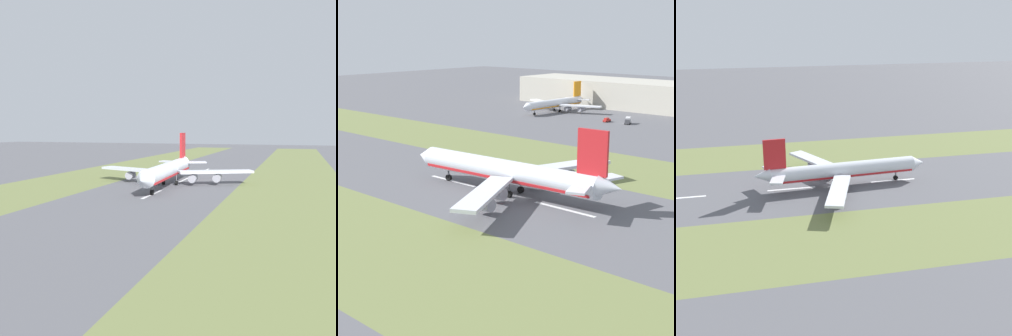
# 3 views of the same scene
# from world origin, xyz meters

# --- Properties ---
(ground_plane) EXTENTS (800.00, 800.00, 0.00)m
(ground_plane) POSITION_xyz_m (0.00, 0.00, 0.00)
(ground_plane) COLOR #56565B
(grass_median_west) EXTENTS (40.00, 600.00, 0.01)m
(grass_median_west) POSITION_xyz_m (-45.00, 0.00, 0.00)
(grass_median_west) COLOR olive
(grass_median_west) RESTS_ON ground
(grass_median_east) EXTENTS (40.00, 600.00, 0.01)m
(grass_median_east) POSITION_xyz_m (45.00, 0.00, 0.00)
(grass_median_east) COLOR olive
(grass_median_east) RESTS_ON ground
(centreline_dash_mid) EXTENTS (1.20, 18.00, 0.01)m
(centreline_dash_mid) POSITION_xyz_m (0.00, -14.03, 0.01)
(centreline_dash_mid) COLOR silver
(centreline_dash_mid) RESTS_ON ground
(centreline_dash_far) EXTENTS (1.20, 18.00, 0.01)m
(centreline_dash_far) POSITION_xyz_m (0.00, 25.97, 0.01)
(centreline_dash_far) COLOR silver
(centreline_dash_far) RESTS_ON ground
(airplane_main_jet) EXTENTS (64.00, 67.22, 20.20)m
(airplane_main_jet) POSITION_xyz_m (1.00, 4.06, 6.02)
(airplane_main_jet) COLOR silver
(airplane_main_jet) RESTS_ON ground
(terminal_building) EXTENTS (36.00, 117.75, 15.05)m
(terminal_building) POSITION_xyz_m (178.85, 79.01, 7.52)
(terminal_building) COLOR #B2AD9E
(terminal_building) RESTS_ON ground
(airplane_parked_apron) EXTENTS (50.95, 48.60, 15.32)m
(airplane_parked_apron) POSITION_xyz_m (135.30, 90.20, 4.57)
(airplane_parked_apron) COLOR silver
(airplane_parked_apron) RESTS_ON ground
(service_truck) EXTENTS (6.38, 4.44, 3.10)m
(service_truck) POSITION_xyz_m (125.38, 40.65, 1.67)
(service_truck) COLOR #4C4C51
(service_truck) RESTS_ON ground
(apron_car) EXTENTS (4.46, 2.16, 2.03)m
(apron_car) POSITION_xyz_m (123.64, 51.07, 1.00)
(apron_car) COLOR #B2231E
(apron_car) RESTS_ON ground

